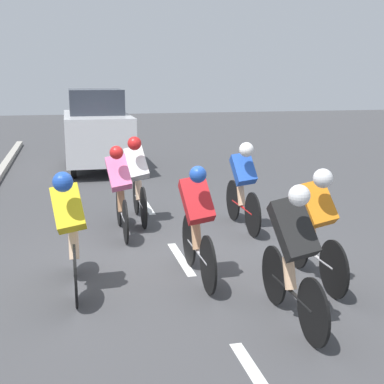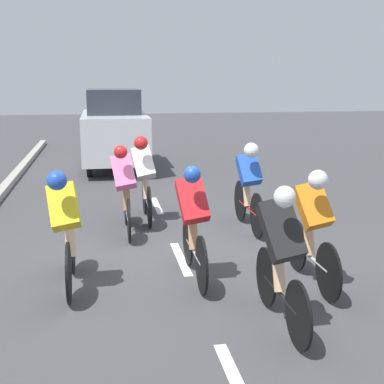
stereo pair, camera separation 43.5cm
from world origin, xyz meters
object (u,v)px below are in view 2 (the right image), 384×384
(cyclist_pink, at_px, (125,187))
(cyclist_white, at_px, (145,176))
(cyclist_yellow, at_px, (66,226))
(cyclist_black, at_px, (281,253))
(cyclist_red, at_px, (193,221))
(cyclist_blue, at_px, (249,184))
(support_car, at_px, (114,129))
(cyclist_orange, at_px, (313,225))

(cyclist_pink, bearing_deg, cyclist_white, -118.02)
(cyclist_yellow, bearing_deg, cyclist_black, 146.91)
(cyclist_red, bearing_deg, cyclist_pink, -71.41)
(cyclist_pink, bearing_deg, cyclist_blue, 176.34)
(cyclist_black, relative_size, cyclist_red, 0.97)
(cyclist_black, bearing_deg, support_car, -82.43)
(cyclist_blue, height_order, support_car, support_car)
(cyclist_black, xyz_separation_m, cyclist_orange, (-0.73, -0.99, -0.02))
(cyclist_black, height_order, cyclist_yellow, cyclist_black)
(cyclist_pink, height_order, cyclist_blue, cyclist_blue)
(cyclist_orange, bearing_deg, cyclist_red, -18.18)
(cyclist_yellow, bearing_deg, cyclist_blue, -143.35)
(cyclist_red, height_order, cyclist_blue, cyclist_red)
(cyclist_yellow, xyz_separation_m, cyclist_blue, (-2.80, -2.08, 0.00))
(support_car, bearing_deg, cyclist_white, 93.50)
(cyclist_white, bearing_deg, cyclist_blue, 152.97)
(cyclist_red, bearing_deg, cyclist_white, -82.95)
(cyclist_orange, bearing_deg, cyclist_black, 53.48)
(cyclist_black, height_order, cyclist_orange, cyclist_black)
(cyclist_orange, xyz_separation_m, cyclist_blue, (0.09, -2.49, 0.00))
(cyclist_pink, bearing_deg, cyclist_red, 108.59)
(support_car, bearing_deg, cyclist_blue, 106.72)
(cyclist_red, xyz_separation_m, support_car, (0.71, -8.67, 0.31))
(cyclist_black, distance_m, cyclist_white, 4.43)
(cyclist_white, bearing_deg, support_car, -86.50)
(cyclist_blue, xyz_separation_m, cyclist_white, (1.64, -0.83, 0.02))
(cyclist_yellow, relative_size, cyclist_white, 0.98)
(cyclist_black, distance_m, cyclist_blue, 3.54)
(support_car, bearing_deg, cyclist_red, 94.68)
(cyclist_blue, bearing_deg, cyclist_white, -27.03)
(cyclist_black, height_order, cyclist_blue, cyclist_black)
(cyclist_white, height_order, support_car, support_car)
(cyclist_black, height_order, cyclist_white, cyclist_white)
(cyclist_orange, distance_m, support_car, 9.36)
(cyclist_black, xyz_separation_m, cyclist_yellow, (2.15, -1.40, -0.02))
(cyclist_blue, bearing_deg, cyclist_pink, -3.66)
(cyclist_blue, xyz_separation_m, support_car, (1.99, -6.62, 0.30))
(cyclist_black, bearing_deg, cyclist_orange, -126.52)
(cyclist_black, distance_m, cyclist_orange, 1.23)
(cyclist_red, distance_m, cyclist_white, 2.90)
(cyclist_pink, distance_m, cyclist_orange, 3.36)
(cyclist_black, xyz_separation_m, cyclist_white, (0.99, -4.32, 0.01))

